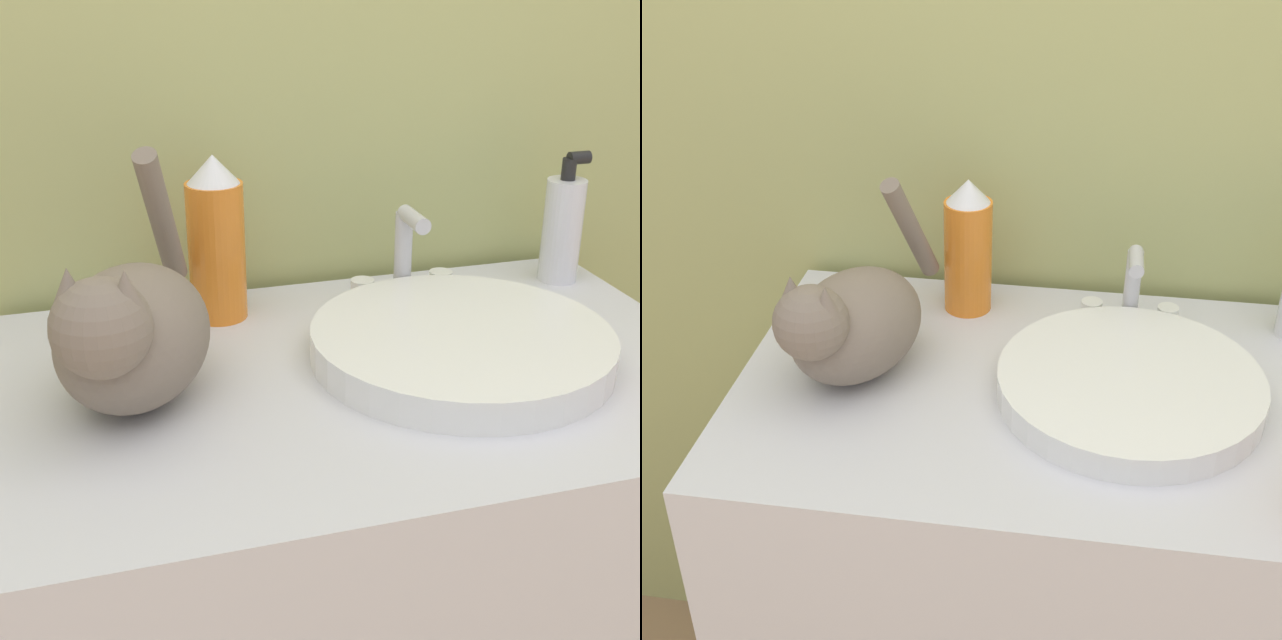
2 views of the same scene
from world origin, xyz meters
TOP-DOWN VIEW (x-y plane):
  - wall_back at (0.00, 0.61)m, footprint 6.00×0.05m
  - vanity_cabinet at (0.00, 0.28)m, footprint 0.85×0.58m
  - sink_basin at (0.12, 0.28)m, footprint 0.36×0.36m
  - faucet at (0.12, 0.46)m, footprint 0.15×0.08m
  - cat at (-0.26, 0.27)m, footprint 0.23×0.34m
  - spray_bottle at (-0.14, 0.48)m, footprint 0.07×0.07m

SIDE VIEW (x-z plane):
  - vanity_cabinet at x=0.00m, z-range 0.00..0.91m
  - sink_basin at x=0.12m, z-range 0.91..0.94m
  - faucet at x=0.12m, z-range 0.89..1.03m
  - cat at x=-0.26m, z-range 0.86..1.12m
  - spray_bottle at x=-0.14m, z-range 0.90..1.12m
  - wall_back at x=0.00m, z-range 0.00..2.50m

